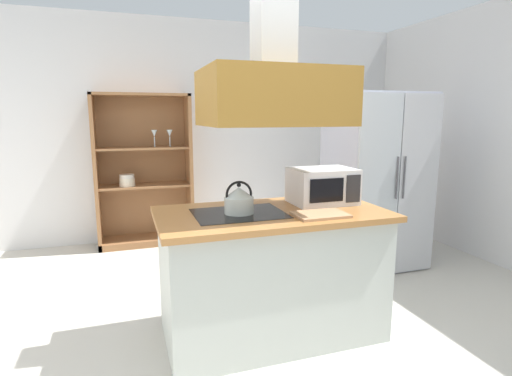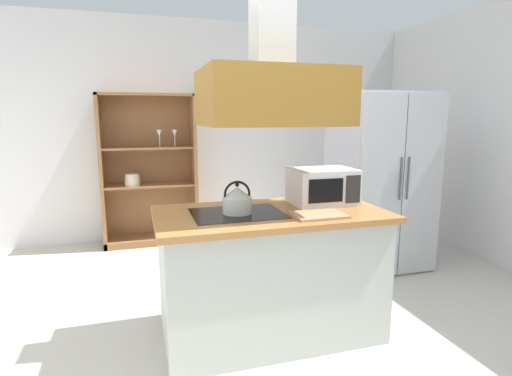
% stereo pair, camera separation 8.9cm
% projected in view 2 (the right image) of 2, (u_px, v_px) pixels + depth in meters
% --- Properties ---
extents(ground_plane, '(7.80, 7.80, 0.00)m').
position_uv_depth(ground_plane, '(251.00, 365.00, 2.53)').
color(ground_plane, beige).
extents(wall_back, '(6.00, 0.12, 2.70)m').
position_uv_depth(wall_back, '(186.00, 131.00, 5.12)').
color(wall_back, silver).
rests_on(wall_back, ground).
extents(kitchen_island, '(1.56, 0.83, 0.90)m').
position_uv_depth(kitchen_island, '(270.00, 273.00, 2.83)').
color(kitchen_island, '#AFB5AD').
rests_on(kitchen_island, ground).
extents(range_hood, '(0.90, 0.70, 1.22)m').
position_uv_depth(range_hood, '(271.00, 80.00, 2.60)').
color(range_hood, olive).
extents(refrigerator, '(0.90, 0.78, 1.76)m').
position_uv_depth(refrigerator, '(380.00, 181.00, 4.10)').
color(refrigerator, '#AEB1C2').
rests_on(refrigerator, ground).
extents(dish_cabinet, '(1.11, 0.40, 1.79)m').
position_uv_depth(dish_cabinet, '(149.00, 179.00, 4.87)').
color(dish_cabinet, '#93613A').
rests_on(dish_cabinet, ground).
extents(kettle, '(0.20, 0.20, 0.22)m').
position_uv_depth(kettle, '(237.00, 200.00, 2.67)').
color(kettle, '#B7BFB6').
rests_on(kettle, kitchen_island).
extents(cutting_board, '(0.34, 0.24, 0.02)m').
position_uv_depth(cutting_board, '(319.00, 215.00, 2.61)').
color(cutting_board, tan).
rests_on(cutting_board, kitchen_island).
extents(microwave, '(0.46, 0.35, 0.26)m').
position_uv_depth(microwave, '(322.00, 186.00, 2.97)').
color(microwave, silver).
rests_on(microwave, kitchen_island).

